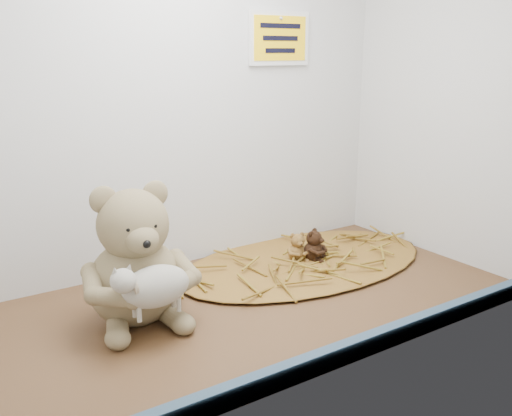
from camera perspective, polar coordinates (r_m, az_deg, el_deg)
alcove_shell at (r=118.49cm, az=-3.87°, el=12.07°), size 120.40×60.20×90.40cm
front_rail at (r=100.83cm, az=7.70°, el=-14.50°), size 119.28×2.20×3.60cm
straw_bed at (r=144.99cm, az=4.90°, el=-5.31°), size 69.29×40.24×1.34cm
main_teddy at (r=113.23cm, az=-12.11°, el=-4.50°), size 25.00×26.10×27.89cm
toy_lamb at (r=105.75cm, az=-9.98°, el=-7.73°), size 16.83×10.27×10.87cm
mini_teddy_tan at (r=143.29cm, az=4.14°, el=-3.73°), size 7.09×7.33×7.20cm
mini_teddy_brown at (r=143.68cm, az=5.74°, el=-3.56°), size 9.14×9.23×7.97cm
wall_sign at (r=151.76cm, az=2.33°, el=16.60°), size 16.00×1.20×11.00cm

